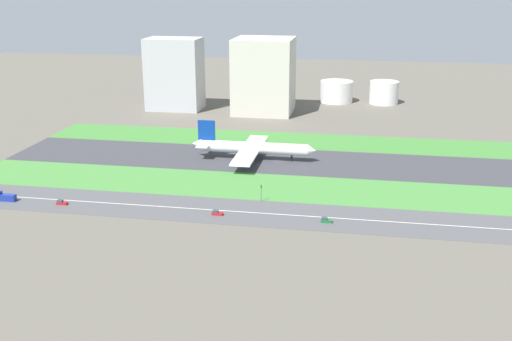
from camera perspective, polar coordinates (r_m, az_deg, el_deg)
ground_plane at (r=311.56m, az=2.08°, el=0.93°), size 800.00×800.00×0.00m
runway at (r=311.54m, az=2.08°, el=0.94°), size 280.00×46.00×0.10m
grass_median_north at (r=350.64m, az=3.02°, el=2.86°), size 280.00×36.00×0.10m
grass_median_south at (r=273.00m, az=0.87°, el=-1.53°), size 280.00×36.00×0.10m
highway at (r=243.47m, az=-0.34°, el=-3.99°), size 280.00×28.00×0.10m
highway_centerline at (r=243.45m, az=-0.34°, el=-3.98°), size 266.00×0.50×0.01m
airliner at (r=311.99m, az=-0.49°, el=2.16°), size 65.00×56.00×19.70m
car_0 at (r=235.32m, az=6.61°, el=-4.69°), size 4.40×1.80×2.00m
truck_0 at (r=276.50m, az=-22.54°, el=-2.34°), size 8.40×2.50×4.00m
car_2 at (r=241.27m, az=-3.72°, el=-4.02°), size 4.40×1.80×2.00m
car_1 at (r=264.24m, az=-17.86°, el=-2.90°), size 4.40×1.80×2.00m
traffic_light at (r=253.70m, az=0.49°, el=-2.05°), size 0.36×0.50×7.20m
terminal_building at (r=434.67m, az=-7.68°, el=9.00°), size 37.61×25.29×49.86m
hangar_building at (r=419.81m, az=0.75°, el=8.92°), size 39.75×38.89×50.86m
fuel_tank_west at (r=462.13m, az=7.59°, el=7.39°), size 24.31×24.31×15.85m
fuel_tank_centre at (r=461.94m, az=11.97°, el=7.20°), size 21.12×21.12×16.67m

